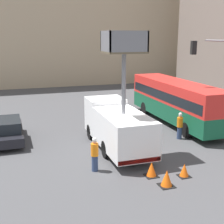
# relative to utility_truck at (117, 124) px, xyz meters

# --- Properties ---
(ground_plane) EXTENTS (120.00, 120.00, 0.00)m
(ground_plane) POSITION_rel_utility_truck_xyz_m (0.39, -0.23, -1.58)
(ground_plane) COLOR #424244
(building_backdrop_far) EXTENTS (44.00, 10.00, 18.68)m
(building_backdrop_far) POSITION_rel_utility_truck_xyz_m (0.39, 29.44, 7.75)
(building_backdrop_far) COLOR tan
(building_backdrop_far) RESTS_ON ground_plane
(utility_truck) EXTENTS (2.35, 6.86, 6.90)m
(utility_truck) POSITION_rel_utility_truck_xyz_m (0.00, 0.00, 0.00)
(utility_truck) COLOR white
(utility_truck) RESTS_ON ground_plane
(city_bus) EXTENTS (2.46, 11.02, 3.25)m
(city_bus) POSITION_rel_utility_truck_xyz_m (6.22, 4.00, 0.32)
(city_bus) COLOR #145638
(city_bus) RESTS_ON ground_plane
(road_worker_near_truck) EXTENTS (0.38, 0.38, 1.78)m
(road_worker_near_truck) POSITION_rel_utility_truck_xyz_m (-2.09, -2.63, -0.70)
(road_worker_near_truck) COLOR navy
(road_worker_near_truck) RESTS_ON ground_plane
(road_worker_directing) EXTENTS (0.38, 0.38, 1.79)m
(road_worker_directing) POSITION_rel_utility_truck_xyz_m (4.55, 0.50, -0.69)
(road_worker_directing) COLOR navy
(road_worker_directing) RESTS_ON ground_plane
(traffic_cone_near_truck) EXTENTS (0.63, 0.63, 0.72)m
(traffic_cone_near_truck) POSITION_rel_utility_truck_xyz_m (0.36, -4.10, -1.24)
(traffic_cone_near_truck) COLOR black
(traffic_cone_near_truck) RESTS_ON ground_plane
(traffic_cone_mid_road) EXTENTS (0.67, 0.67, 0.77)m
(traffic_cone_mid_road) POSITION_rel_utility_truck_xyz_m (0.57, -5.25, -1.22)
(traffic_cone_mid_road) COLOR black
(traffic_cone_mid_road) RESTS_ON ground_plane
(traffic_cone_far_side) EXTENTS (0.57, 0.57, 0.65)m
(traffic_cone_far_side) POSITION_rel_utility_truck_xyz_m (1.86, -4.62, -1.28)
(traffic_cone_far_side) COLOR black
(traffic_cone_far_side) RESTS_ON ground_plane
(parked_car_curbside) EXTENTS (1.84, 4.79, 1.52)m
(parked_car_curbside) POSITION_rel_utility_truck_xyz_m (-6.22, 3.44, -0.82)
(parked_car_curbside) COLOR black
(parked_car_curbside) RESTS_ON ground_plane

